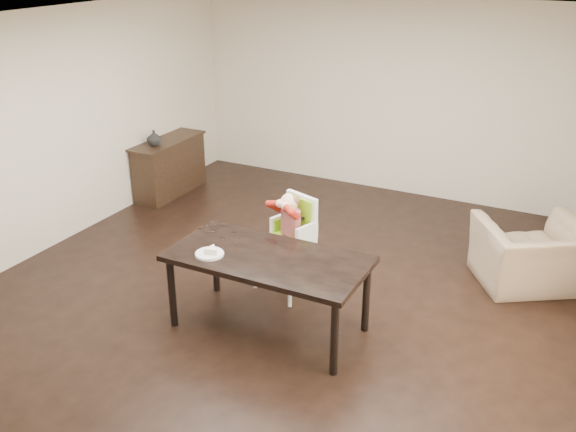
{
  "coord_description": "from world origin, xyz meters",
  "views": [
    {
      "loc": [
        2.64,
        -4.99,
        3.37
      ],
      "look_at": [
        0.08,
        0.04,
        0.93
      ],
      "focal_mm": 40.0,
      "sensor_mm": 36.0,
      "label": 1
    }
  ],
  "objects_px": {
    "dining_table": "(268,264)",
    "high_chair": "(292,222)",
    "sideboard": "(169,167)",
    "armchair": "(534,245)"
  },
  "relations": [
    {
      "from": "dining_table",
      "to": "sideboard",
      "type": "height_order",
      "value": "sideboard"
    },
    {
      "from": "sideboard",
      "to": "high_chair",
      "type": "bearing_deg",
      "value": -30.67
    },
    {
      "from": "dining_table",
      "to": "sideboard",
      "type": "relative_size",
      "value": 1.43
    },
    {
      "from": "armchair",
      "to": "dining_table",
      "type": "bearing_deg",
      "value": 11.07
    },
    {
      "from": "armchair",
      "to": "sideboard",
      "type": "distance_m",
      "value": 5.0
    },
    {
      "from": "high_chair",
      "to": "armchair",
      "type": "xyz_separation_m",
      "value": [
        2.2,
        1.19,
        -0.29
      ]
    },
    {
      "from": "dining_table",
      "to": "sideboard",
      "type": "bearing_deg",
      "value": 140.33
    },
    {
      "from": "dining_table",
      "to": "high_chair",
      "type": "relative_size",
      "value": 1.69
    },
    {
      "from": "dining_table",
      "to": "high_chair",
      "type": "height_order",
      "value": "high_chair"
    },
    {
      "from": "sideboard",
      "to": "armchair",
      "type": "bearing_deg",
      "value": -5.27
    }
  ]
}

